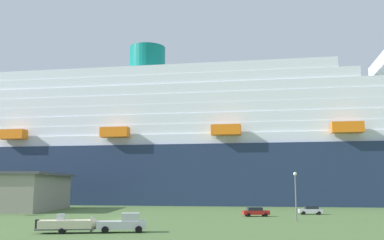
% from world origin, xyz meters
% --- Properties ---
extents(ground_plane, '(600.00, 600.00, 0.00)m').
position_xyz_m(ground_plane, '(0.00, 30.00, 0.00)').
color(ground_plane, '#4C6B38').
extents(cruise_ship, '(217.60, 46.72, 57.78)m').
position_xyz_m(cruise_ship, '(15.37, 63.86, 16.61)').
color(cruise_ship, '#1E2D4C').
rests_on(cruise_ship, ground_plane).
extents(pickup_truck, '(5.91, 3.24, 2.20)m').
position_xyz_m(pickup_truck, '(5.60, -21.85, 1.04)').
color(pickup_truck, silver).
rests_on(pickup_truck, ground_plane).
extents(small_boat_on_trailer, '(8.20, 3.55, 2.15)m').
position_xyz_m(small_boat_on_trailer, '(-0.02, -23.14, 0.96)').
color(small_boat_on_trailer, '#595960').
rests_on(small_boat_on_trailer, ground_plane).
extents(street_lamp, '(0.56, 0.56, 7.45)m').
position_xyz_m(street_lamp, '(27.63, -3.08, 4.90)').
color(street_lamp, slate).
rests_on(street_lamp, ground_plane).
extents(parked_car_red_hatchback, '(4.88, 2.74, 1.58)m').
position_xyz_m(parked_car_red_hatchback, '(21.93, 7.77, 0.83)').
color(parked_car_red_hatchback, red).
rests_on(parked_car_red_hatchback, ground_plane).
extents(parked_car_silver_sedan, '(4.39, 2.16, 1.58)m').
position_xyz_m(parked_car_silver_sedan, '(32.53, 14.45, 0.83)').
color(parked_car_silver_sedan, silver).
rests_on(parked_car_silver_sedan, ground_plane).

